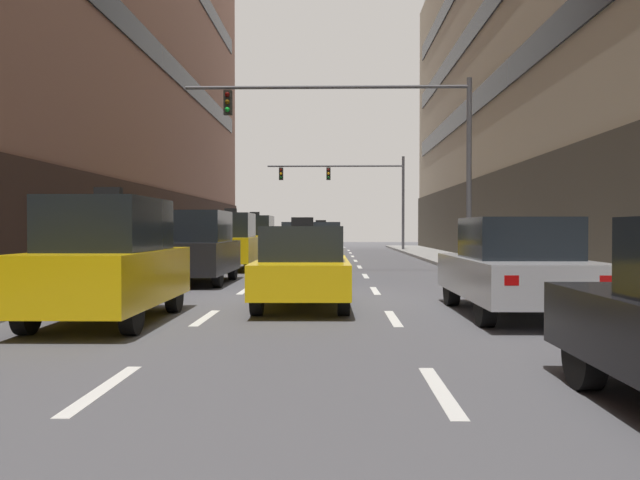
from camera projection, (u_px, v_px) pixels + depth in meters
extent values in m
plane|color=#515156|center=(306.00, 299.00, 14.27)|extent=(120.00, 120.00, 0.00)
cube|color=gray|center=(23.00, 296.00, 14.41)|extent=(2.77, 80.00, 0.14)
cube|color=gray|center=(595.00, 297.00, 14.13)|extent=(2.77, 80.00, 0.14)
cube|color=silver|center=(103.00, 388.00, 6.31)|extent=(0.16, 2.00, 0.01)
cube|color=silver|center=(205.00, 318.00, 11.31)|extent=(0.16, 2.00, 0.01)
cube|color=silver|center=(245.00, 290.00, 16.31)|extent=(0.16, 2.00, 0.01)
cube|color=silver|center=(266.00, 276.00, 21.30)|extent=(0.16, 2.00, 0.01)
cube|color=silver|center=(279.00, 267.00, 26.30)|extent=(0.16, 2.00, 0.01)
cube|color=silver|center=(288.00, 261.00, 31.30)|extent=(0.16, 2.00, 0.01)
cube|color=silver|center=(294.00, 256.00, 36.30)|extent=(0.16, 2.00, 0.01)
cube|color=silver|center=(299.00, 253.00, 41.30)|extent=(0.16, 2.00, 0.01)
cube|color=silver|center=(303.00, 250.00, 46.29)|extent=(0.16, 2.00, 0.01)
cube|color=silver|center=(440.00, 390.00, 6.24)|extent=(0.16, 2.00, 0.01)
cube|color=silver|center=(393.00, 318.00, 11.24)|extent=(0.16, 2.00, 0.01)
cube|color=silver|center=(375.00, 291.00, 16.24)|extent=(0.16, 2.00, 0.01)
cube|color=silver|center=(365.00, 276.00, 21.23)|extent=(0.16, 2.00, 0.01)
cube|color=silver|center=(360.00, 267.00, 26.23)|extent=(0.16, 2.00, 0.01)
cube|color=silver|center=(355.00, 261.00, 31.23)|extent=(0.16, 2.00, 0.01)
cube|color=silver|center=(353.00, 256.00, 36.23)|extent=(0.16, 2.00, 0.01)
cube|color=silver|center=(350.00, 253.00, 41.23)|extent=(0.16, 2.00, 0.01)
cube|color=silver|center=(349.00, 250.00, 46.22)|extent=(0.16, 2.00, 0.01)
cylinder|color=black|center=(305.00, 253.00, 31.36)|extent=(0.25, 0.70, 0.69)
cylinder|color=black|center=(340.00, 254.00, 31.28)|extent=(0.25, 0.70, 0.69)
cylinder|color=black|center=(300.00, 256.00, 28.52)|extent=(0.25, 0.70, 0.69)
cylinder|color=black|center=(339.00, 256.00, 28.44)|extent=(0.25, 0.70, 0.69)
cube|color=yellow|center=(321.00, 247.00, 29.89)|extent=(2.05, 4.67, 0.67)
cube|color=black|center=(321.00, 232.00, 29.67)|extent=(1.73, 2.04, 0.71)
cube|color=white|center=(309.00, 244.00, 32.19)|extent=(0.21, 0.09, 0.15)
cube|color=red|center=(303.00, 246.00, 27.66)|extent=(0.21, 0.09, 0.15)
cube|color=white|center=(337.00, 244.00, 32.13)|extent=(0.21, 0.09, 0.15)
cube|color=red|center=(335.00, 246.00, 27.59)|extent=(0.21, 0.09, 0.15)
cube|color=black|center=(321.00, 222.00, 29.66)|extent=(0.47, 0.22, 0.19)
cylinder|color=black|center=(91.00, 295.00, 12.11)|extent=(0.22, 0.64, 0.64)
cylinder|color=black|center=(174.00, 295.00, 12.08)|extent=(0.22, 0.64, 0.64)
cylinder|color=black|center=(26.00, 313.00, 9.51)|extent=(0.22, 0.64, 0.64)
cylinder|color=black|center=(132.00, 313.00, 9.48)|extent=(0.22, 0.64, 0.64)
cube|color=yellow|center=(109.00, 277.00, 10.79)|extent=(1.80, 4.25, 0.87)
cube|color=black|center=(109.00, 224.00, 10.77)|extent=(1.56, 2.51, 0.87)
cube|color=white|center=(113.00, 261.00, 12.87)|extent=(0.19, 0.08, 0.13)
cube|color=red|center=(10.00, 277.00, 8.71)|extent=(0.19, 0.08, 0.13)
cube|color=white|center=(176.00, 261.00, 12.85)|extent=(0.19, 0.08, 0.13)
cube|color=red|center=(102.00, 277.00, 8.70)|extent=(0.19, 0.08, 0.13)
cube|color=black|center=(108.00, 193.00, 10.76)|extent=(0.43, 0.20, 0.17)
cylinder|color=black|center=(287.00, 265.00, 21.31)|extent=(0.24, 0.70, 0.69)
cylinder|color=black|center=(338.00, 265.00, 21.30)|extent=(0.24, 0.70, 0.69)
cylinder|color=black|center=(281.00, 271.00, 18.48)|extent=(0.24, 0.70, 0.69)
cylinder|color=black|center=(340.00, 271.00, 18.47)|extent=(0.24, 0.70, 0.69)
cube|color=#B7BABF|center=(312.00, 257.00, 19.88)|extent=(2.00, 4.65, 0.67)
cube|color=black|center=(312.00, 234.00, 19.66)|extent=(1.71, 2.02, 0.71)
cube|color=white|center=(293.00, 250.00, 22.16)|extent=(0.21, 0.09, 0.15)
cube|color=red|center=(285.00, 256.00, 17.62)|extent=(0.21, 0.09, 0.15)
cube|color=white|center=(333.00, 250.00, 22.15)|extent=(0.21, 0.09, 0.15)
cube|color=red|center=(335.00, 256.00, 17.61)|extent=(0.21, 0.09, 0.15)
cylinder|color=black|center=(242.00, 253.00, 31.95)|extent=(0.22, 0.66, 0.66)
cylinder|color=black|center=(275.00, 253.00, 31.91)|extent=(0.22, 0.66, 0.66)
cylinder|color=black|center=(233.00, 256.00, 29.24)|extent=(0.22, 0.66, 0.66)
cylinder|color=black|center=(269.00, 256.00, 29.20)|extent=(0.22, 0.66, 0.66)
cube|color=yellow|center=(255.00, 245.00, 30.57)|extent=(1.87, 4.42, 0.90)
cube|color=black|center=(255.00, 225.00, 30.55)|extent=(1.62, 2.62, 0.90)
cube|color=white|center=(247.00, 241.00, 32.75)|extent=(0.20, 0.08, 0.14)
cube|color=red|center=(234.00, 242.00, 28.42)|extent=(0.20, 0.08, 0.14)
cube|color=white|center=(273.00, 241.00, 32.71)|extent=(0.20, 0.08, 0.14)
cube|color=red|center=(263.00, 242.00, 28.38)|extent=(0.20, 0.08, 0.14)
cube|color=black|center=(255.00, 214.00, 30.54)|extent=(0.44, 0.20, 0.18)
cylinder|color=black|center=(215.00, 259.00, 25.70)|extent=(0.23, 0.66, 0.66)
cylinder|color=black|center=(256.00, 259.00, 25.69)|extent=(0.23, 0.66, 0.66)
cylinder|color=black|center=(203.00, 263.00, 23.01)|extent=(0.23, 0.66, 0.66)
cylinder|color=black|center=(248.00, 263.00, 23.00)|extent=(0.23, 0.66, 0.66)
cube|color=yellow|center=(231.00, 249.00, 24.34)|extent=(1.90, 4.40, 0.89)
cube|color=black|center=(231.00, 225.00, 24.33)|extent=(1.63, 2.61, 0.89)
cube|color=white|center=(223.00, 244.00, 26.49)|extent=(0.20, 0.08, 0.14)
cube|color=red|center=(203.00, 247.00, 22.20)|extent=(0.20, 0.08, 0.14)
cube|color=white|center=(254.00, 244.00, 26.48)|extent=(0.20, 0.08, 0.14)
cube|color=red|center=(241.00, 247.00, 22.19)|extent=(0.20, 0.08, 0.14)
cube|color=black|center=(231.00, 211.00, 24.32)|extent=(0.44, 0.21, 0.18)
cylinder|color=black|center=(269.00, 285.00, 14.23)|extent=(0.22, 0.64, 0.64)
cylinder|color=black|center=(340.00, 285.00, 14.21)|extent=(0.22, 0.64, 0.64)
cylinder|color=black|center=(257.00, 298.00, 11.62)|extent=(0.22, 0.64, 0.64)
cylinder|color=black|center=(344.00, 298.00, 11.61)|extent=(0.22, 0.64, 0.64)
cube|color=yellow|center=(303.00, 275.00, 12.91)|extent=(1.83, 4.27, 0.62)
cube|color=black|center=(302.00, 243.00, 12.71)|extent=(1.57, 1.85, 0.66)
cube|color=white|center=(279.00, 264.00, 15.00)|extent=(0.19, 0.08, 0.13)
cube|color=red|center=(261.00, 278.00, 10.84)|extent=(0.19, 0.08, 0.13)
cube|color=white|center=(333.00, 264.00, 14.99)|extent=(0.19, 0.08, 0.13)
cube|color=red|center=(336.00, 278.00, 10.83)|extent=(0.19, 0.08, 0.13)
cube|color=black|center=(302.00, 222.00, 12.70)|extent=(0.43, 0.20, 0.17)
cylinder|color=black|center=(182.00, 269.00, 19.68)|extent=(0.21, 0.63, 0.63)
cylinder|color=black|center=(233.00, 269.00, 19.66)|extent=(0.21, 0.63, 0.63)
cylinder|color=black|center=(159.00, 276.00, 17.10)|extent=(0.21, 0.63, 0.63)
cylinder|color=black|center=(218.00, 276.00, 17.07)|extent=(0.21, 0.63, 0.63)
cube|color=black|center=(198.00, 257.00, 18.37)|extent=(1.78, 4.22, 0.86)
cube|color=black|center=(198.00, 226.00, 18.35)|extent=(1.54, 2.50, 0.86)
cube|color=white|center=(192.00, 249.00, 20.44)|extent=(0.19, 0.08, 0.13)
cube|color=red|center=(157.00, 254.00, 16.31)|extent=(0.19, 0.08, 0.13)
cube|color=white|center=(232.00, 249.00, 20.42)|extent=(0.19, 0.08, 0.13)
cube|color=red|center=(206.00, 255.00, 16.29)|extent=(0.19, 0.08, 0.13)
cylinder|color=black|center=(584.00, 355.00, 6.28)|extent=(0.22, 0.66, 0.66)
cube|color=white|center=(570.00, 301.00, 7.08)|extent=(0.20, 0.08, 0.14)
cylinder|color=black|center=(452.00, 288.00, 13.12)|extent=(0.24, 0.70, 0.70)
cylinder|color=black|center=(536.00, 288.00, 13.09)|extent=(0.24, 0.70, 0.70)
cylinder|color=black|center=(485.00, 305.00, 10.27)|extent=(0.24, 0.70, 0.70)
cylinder|color=black|center=(593.00, 305.00, 10.25)|extent=(0.24, 0.70, 0.70)
cube|color=#B7BABF|center=(514.00, 277.00, 11.68)|extent=(1.97, 4.65, 0.67)
cube|color=black|center=(517.00, 238.00, 11.45)|extent=(1.70, 2.01, 0.72)
cube|color=white|center=(452.00, 263.00, 13.96)|extent=(0.21, 0.09, 0.15)
cube|color=red|center=(511.00, 280.00, 9.41)|extent=(0.21, 0.09, 0.15)
cube|color=white|center=(516.00, 263.00, 13.94)|extent=(0.21, 0.09, 0.15)
cube|color=red|center=(606.00, 280.00, 9.39)|extent=(0.21, 0.09, 0.15)
cylinder|color=#4C4C51|center=(469.00, 174.00, 22.60)|extent=(0.18, 0.18, 6.61)
cylinder|color=#4C4C51|center=(327.00, 87.00, 22.65)|extent=(9.83, 0.12, 0.12)
cube|color=black|center=(228.00, 103.00, 22.73)|extent=(0.28, 0.24, 0.84)
sphere|color=#4B0704|center=(227.00, 94.00, 22.59)|extent=(0.17, 0.17, 0.17)
sphere|color=#523505|center=(227.00, 102.00, 22.59)|extent=(0.17, 0.17, 0.17)
sphere|color=green|center=(227.00, 109.00, 22.60)|extent=(0.17, 0.17, 0.17)
cylinder|color=#4C4C51|center=(403.00, 203.00, 44.21)|extent=(0.18, 0.18, 6.27)
cylinder|color=#4C4C51|center=(335.00, 166.00, 44.27)|extent=(9.19, 0.12, 0.12)
cube|color=black|center=(328.00, 174.00, 44.29)|extent=(0.28, 0.24, 0.84)
sphere|color=#4B0704|center=(328.00, 170.00, 44.14)|extent=(0.17, 0.17, 0.17)
sphere|color=orange|center=(328.00, 174.00, 44.15)|extent=(0.17, 0.17, 0.17)
sphere|color=#073E10|center=(328.00, 177.00, 44.15)|extent=(0.17, 0.17, 0.17)
cube|color=black|center=(281.00, 174.00, 44.36)|extent=(0.28, 0.24, 0.84)
sphere|color=#4B0704|center=(281.00, 170.00, 44.21)|extent=(0.17, 0.17, 0.17)
sphere|color=orange|center=(281.00, 174.00, 44.22)|extent=(0.17, 0.17, 0.17)
sphere|color=#073E10|center=(281.00, 178.00, 44.22)|extent=(0.17, 0.17, 0.17)
cylinder|color=brown|center=(537.00, 260.00, 20.42)|extent=(0.13, 0.13, 0.86)
cylinder|color=brown|center=(541.00, 260.00, 20.27)|extent=(0.13, 0.13, 0.86)
cube|color=navy|center=(539.00, 236.00, 20.33)|extent=(0.35, 0.39, 0.61)
sphere|color=brown|center=(539.00, 223.00, 20.33)|extent=(0.22, 0.22, 0.22)
cylinder|color=navy|center=(533.00, 235.00, 20.52)|extent=(0.09, 0.09, 0.55)
cylinder|color=navy|center=(545.00, 235.00, 20.15)|extent=(0.09, 0.09, 0.55)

